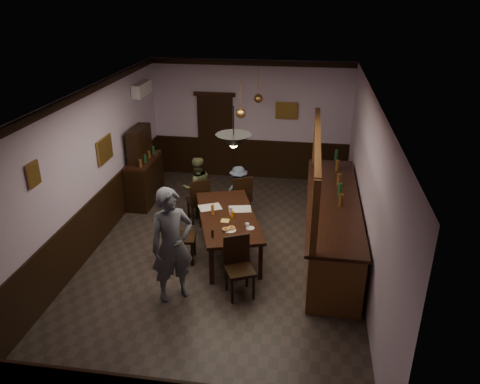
% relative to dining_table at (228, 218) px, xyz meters
% --- Properties ---
extents(room, '(5.01, 8.01, 3.01)m').
position_rel_dining_table_xyz_m(room, '(-0.07, -0.21, 0.81)').
color(room, '#2D2621').
rests_on(room, ground).
extents(dining_table, '(1.63, 2.40, 0.75)m').
position_rel_dining_table_xyz_m(dining_table, '(0.00, 0.00, 0.00)').
color(dining_table, black).
rests_on(dining_table, ground).
extents(chair_far_left, '(0.58, 0.58, 0.99)m').
position_rel_dining_table_xyz_m(chair_far_left, '(-0.80, 1.08, -0.14)').
color(chair_far_left, black).
rests_on(chair_far_left, ground).
extents(chair_far_right, '(0.57, 0.57, 0.99)m').
position_rel_dining_table_xyz_m(chair_far_right, '(0.05, 1.35, -0.14)').
color(chair_far_right, black).
rests_on(chair_far_right, ground).
extents(chair_near, '(0.58, 0.58, 1.01)m').
position_rel_dining_table_xyz_m(chair_near, '(0.39, -1.26, -0.13)').
color(chair_near, black).
rests_on(chair_near, ground).
extents(chair_side, '(0.50, 0.50, 1.03)m').
position_rel_dining_table_xyz_m(chair_side, '(-0.83, -0.46, -0.12)').
color(chair_side, black).
rests_on(chair_side, ground).
extents(person_standing, '(0.83, 0.78, 1.91)m').
position_rel_dining_table_xyz_m(person_standing, '(-0.62, -1.51, 0.27)').
color(person_standing, '#595C66').
rests_on(person_standing, ground).
extents(person_seated_left, '(0.83, 0.78, 1.35)m').
position_rel_dining_table_xyz_m(person_seated_left, '(-0.90, 1.34, -0.01)').
color(person_seated_left, '#474C2D').
rests_on(person_seated_left, ground).
extents(person_seated_right, '(0.81, 0.67, 1.09)m').
position_rel_dining_table_xyz_m(person_seated_right, '(-0.05, 1.61, -0.14)').
color(person_seated_right, '#4E576F').
rests_on(person_seated_right, ground).
extents(newspaper_left, '(0.51, 0.45, 0.01)m').
position_rel_dining_table_xyz_m(newspaper_left, '(-0.39, 0.28, 0.07)').
color(newspaper_left, silver).
rests_on(newspaper_left, dining_table).
extents(newspaper_right, '(0.47, 0.38, 0.01)m').
position_rel_dining_table_xyz_m(newspaper_right, '(0.19, 0.29, 0.07)').
color(newspaper_right, silver).
rests_on(newspaper_right, dining_table).
extents(napkin, '(0.19, 0.19, 0.00)m').
position_rel_dining_table_xyz_m(napkin, '(-0.01, -0.22, 0.07)').
color(napkin, '#DAB450').
rests_on(napkin, dining_table).
extents(saucer, '(0.15, 0.15, 0.01)m').
position_rel_dining_table_xyz_m(saucer, '(0.48, -0.43, 0.07)').
color(saucer, white).
rests_on(saucer, dining_table).
extents(coffee_cup, '(0.10, 0.10, 0.07)m').
position_rel_dining_table_xyz_m(coffee_cup, '(0.42, -0.41, 0.11)').
color(coffee_cup, white).
rests_on(coffee_cup, saucer).
extents(pastry_plate, '(0.22, 0.22, 0.01)m').
position_rel_dining_table_xyz_m(pastry_plate, '(0.14, -0.56, 0.07)').
color(pastry_plate, white).
rests_on(pastry_plate, dining_table).
extents(pastry_ring_a, '(0.13, 0.13, 0.04)m').
position_rel_dining_table_xyz_m(pastry_ring_a, '(0.07, -0.59, 0.10)').
color(pastry_ring_a, '#C68C47').
rests_on(pastry_ring_a, pastry_plate).
extents(pastry_ring_b, '(0.13, 0.13, 0.04)m').
position_rel_dining_table_xyz_m(pastry_ring_b, '(0.16, -0.52, 0.10)').
color(pastry_ring_b, '#C68C47').
rests_on(pastry_ring_b, pastry_plate).
extents(soda_can, '(0.07, 0.07, 0.12)m').
position_rel_dining_table_xyz_m(soda_can, '(0.10, -0.08, 0.12)').
color(soda_can, orange).
rests_on(soda_can, dining_table).
extents(beer_glass, '(0.06, 0.06, 0.20)m').
position_rel_dining_table_xyz_m(beer_glass, '(-0.28, -0.00, 0.16)').
color(beer_glass, '#BF721E').
rests_on(beer_glass, dining_table).
extents(water_glass, '(0.06, 0.06, 0.15)m').
position_rel_dining_table_xyz_m(water_glass, '(0.05, 0.05, 0.14)').
color(water_glass, silver).
rests_on(water_glass, dining_table).
extents(pepper_mill, '(0.04, 0.04, 0.14)m').
position_rel_dining_table_xyz_m(pepper_mill, '(-0.12, -0.83, 0.13)').
color(pepper_mill, black).
rests_on(pepper_mill, dining_table).
extents(sideboard, '(0.48, 1.34, 1.77)m').
position_rel_dining_table_xyz_m(sideboard, '(-2.28, 1.89, 0.02)').
color(sideboard, black).
rests_on(sideboard, ground).
extents(bar_counter, '(0.94, 4.06, 2.28)m').
position_rel_dining_table_xyz_m(bar_counter, '(1.92, 0.29, -0.11)').
color(bar_counter, '#542E16').
rests_on(bar_counter, ground).
extents(door_back, '(0.90, 0.06, 2.10)m').
position_rel_dining_table_xyz_m(door_back, '(-0.97, 3.74, 0.36)').
color(door_back, black).
rests_on(door_back, ground).
extents(ac_unit, '(0.20, 0.85, 0.30)m').
position_rel_dining_table_xyz_m(ac_unit, '(-2.45, 2.69, 1.76)').
color(ac_unit, white).
rests_on(ac_unit, ground).
extents(picture_left_small, '(0.04, 0.28, 0.36)m').
position_rel_dining_table_xyz_m(picture_left_small, '(-2.53, -1.81, 1.46)').
color(picture_left_small, olive).
rests_on(picture_left_small, ground).
extents(picture_left_large, '(0.04, 0.62, 0.48)m').
position_rel_dining_table_xyz_m(picture_left_large, '(-2.53, 0.59, 1.01)').
color(picture_left_large, olive).
rests_on(picture_left_large, ground).
extents(picture_back, '(0.55, 0.04, 0.42)m').
position_rel_dining_table_xyz_m(picture_back, '(0.83, 3.75, 1.11)').
color(picture_back, olive).
rests_on(picture_back, ground).
extents(pendant_iron, '(0.56, 0.56, 0.66)m').
position_rel_dining_table_xyz_m(pendant_iron, '(0.25, -0.76, 1.76)').
color(pendant_iron, black).
rests_on(pendant_iron, ground).
extents(pendant_brass_mid, '(0.20, 0.20, 0.81)m').
position_rel_dining_table_xyz_m(pendant_brass_mid, '(0.03, 1.46, 1.61)').
color(pendant_brass_mid, '#BF8C3F').
rests_on(pendant_brass_mid, ground).
extents(pendant_brass_far, '(0.20, 0.20, 0.81)m').
position_rel_dining_table_xyz_m(pendant_brass_far, '(0.23, 2.79, 1.61)').
color(pendant_brass_far, '#BF8C3F').
rests_on(pendant_brass_far, ground).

